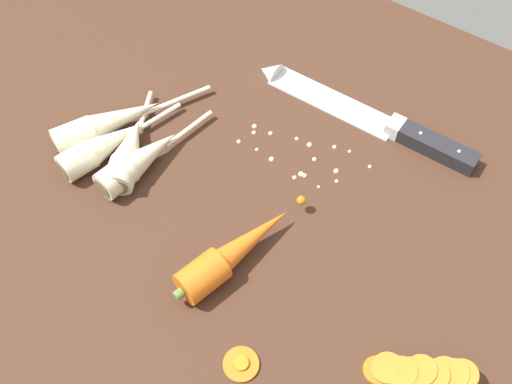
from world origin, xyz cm
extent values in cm
cube|color=#42281C|center=(0.00, 0.00, -2.00)|extent=(120.00, 90.00, 4.00)
cube|color=silver|center=(-1.10, 18.46, 0.25)|extent=(20.11, 4.93, 0.50)
cone|color=silver|center=(-12.30, 18.16, 0.25)|extent=(3.10, 4.04, 3.96)
cube|color=silver|center=(8.90, 18.72, 1.10)|extent=(2.08, 2.99, 2.20)
cube|color=#232328|center=(15.39, 18.89, 1.10)|extent=(11.07, 3.09, 2.20)
sphere|color=silver|center=(12.59, 18.82, 2.20)|extent=(0.50, 0.50, 0.50)
sphere|color=silver|center=(18.19, 18.97, 2.20)|extent=(0.50, 0.50, 0.50)
cylinder|color=orange|center=(2.29, -15.53, 2.10)|extent=(5.28, 6.32, 4.20)
cone|color=orange|center=(3.69, -9.00, 2.10)|extent=(6.71, 13.89, 3.99)
sphere|color=orange|center=(5.60, -0.12, 2.10)|extent=(1.20, 1.20, 1.20)
cylinder|color=#5B7F3D|center=(1.58, -18.83, 2.10)|extent=(1.38, 1.23, 1.20)
cylinder|color=beige|center=(-15.58, -10.35, 2.00)|extent=(5.50, 5.55, 4.00)
cone|color=beige|center=(-18.38, -5.36, 2.00)|extent=(6.90, 8.24, 3.80)
cylinder|color=beige|center=(-21.25, -0.26, 1.10)|extent=(4.49, 7.24, 0.70)
cylinder|color=brown|center=(-14.57, -12.14, 2.00)|extent=(2.59, 1.63, 2.80)
cylinder|color=beige|center=(-25.27, -9.51, 2.00)|extent=(5.87, 6.63, 4.00)
cone|color=beige|center=(-22.19, -2.55, 2.00)|extent=(7.41, 10.45, 3.80)
cylinder|color=beige|center=(-19.04, 4.58, 1.10)|extent=(4.90, 9.92, 0.70)
cylinder|color=brown|center=(-26.37, -12.02, 2.00)|extent=(2.68, 1.41, 2.80)
cylinder|color=beige|center=(-15.69, -11.23, 2.00)|extent=(4.52, 4.96, 4.00)
cone|color=beige|center=(-14.92, -5.03, 2.00)|extent=(4.76, 8.40, 3.80)
cylinder|color=beige|center=(-14.13, 1.32, 1.10)|extent=(1.76, 8.67, 0.70)
cylinder|color=brown|center=(-15.97, -13.46, 2.00)|extent=(2.82, 0.64, 2.80)
cylinder|color=beige|center=(-21.72, -12.34, 2.00)|extent=(4.84, 5.10, 4.00)
cone|color=beige|center=(-20.42, -6.45, 2.00)|extent=(5.37, 8.36, 3.80)
cylinder|color=beige|center=(-19.09, -0.42, 1.10)|extent=(2.48, 8.30, 0.70)
cylinder|color=brown|center=(-22.19, -14.46, 2.00)|extent=(2.80, 0.90, 2.80)
cylinder|color=orange|center=(23.82, -12.37, 0.35)|extent=(3.12, 3.12, 0.70)
cylinder|color=orange|center=(24.61, -11.70, 0.60)|extent=(3.63, 3.51, 1.99)
cylinder|color=orange|center=(25.60, -11.51, 0.84)|extent=(3.55, 3.39, 2.27)
cylinder|color=orange|center=(26.04, -11.34, 1.09)|extent=(3.54, 3.40, 2.11)
cylinder|color=orange|center=(26.86, -10.85, 1.33)|extent=(3.33, 3.23, 1.74)
cylinder|color=orange|center=(27.61, -10.21, 1.57)|extent=(3.64, 3.46, 2.45)
cylinder|color=orange|center=(28.88, -9.98, 1.82)|extent=(3.67, 3.47, 2.57)
cylinder|color=orange|center=(29.60, -9.07, 2.06)|extent=(3.37, 3.23, 2.07)
cylinder|color=orange|center=(30.44, -8.88, 2.31)|extent=(3.50, 3.31, 2.41)
cylinder|color=orange|center=(31.17, -8.52, 2.56)|extent=(3.51, 3.35, 2.26)
cylinder|color=orange|center=(11.62, -20.52, 0.35)|extent=(3.95, 3.95, 0.70)
cylinder|color=orange|center=(11.62, -20.52, 0.62)|extent=(1.66, 1.66, 0.16)
sphere|color=beige|center=(-6.92, 6.92, 0.33)|extent=(0.65, 0.65, 0.65)
sphere|color=beige|center=(3.07, 4.85, 0.32)|extent=(0.64, 0.64, 0.64)
sphere|color=beige|center=(-7.64, 4.32, 0.32)|extent=(0.64, 0.64, 0.64)
sphere|color=beige|center=(5.56, 4.41, 0.22)|extent=(0.43, 0.43, 0.43)
sphere|color=beige|center=(-4.94, 8.20, 0.34)|extent=(0.67, 0.67, 0.67)
sphere|color=beige|center=(7.00, 6.60, 0.26)|extent=(0.53, 0.53, 0.53)
sphere|color=beige|center=(0.65, 9.70, 0.39)|extent=(0.77, 0.77, 0.77)
sphere|color=beige|center=(5.75, 12.02, 0.24)|extent=(0.48, 0.48, 0.48)
sphere|color=beige|center=(-2.12, 4.49, 0.39)|extent=(0.77, 0.77, 0.77)
sphere|color=beige|center=(6.08, 8.00, 0.38)|extent=(0.75, 0.75, 0.75)
sphere|color=beige|center=(2.14, 3.77, 0.30)|extent=(0.59, 0.59, 0.59)
sphere|color=beige|center=(2.60, 7.96, 0.32)|extent=(0.65, 0.65, 0.65)
sphere|color=beige|center=(3.66, 11.44, 0.32)|extent=(0.63, 0.63, 0.63)
sphere|color=beige|center=(9.34, 11.34, 0.28)|extent=(0.55, 0.55, 0.55)
sphere|color=beige|center=(-1.40, 9.58, 0.29)|extent=(0.57, 0.57, 0.57)
sphere|color=beige|center=(-7.55, 7.91, 0.37)|extent=(0.75, 0.75, 0.75)
sphere|color=beige|center=(2.53, 4.78, 0.40)|extent=(0.79, 0.79, 0.79)
sphere|color=beige|center=(-4.76, 4.69, 0.25)|extent=(0.51, 0.51, 0.51)
camera|label=1|loc=(24.84, -35.75, 61.32)|focal=40.06mm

